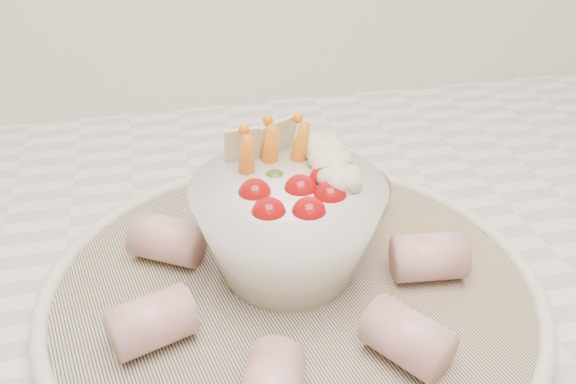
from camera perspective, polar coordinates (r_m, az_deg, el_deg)
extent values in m
cube|color=white|center=(0.57, 4.34, -5.73)|extent=(2.04, 0.62, 0.04)
cylinder|color=navy|center=(0.48, 0.40, -9.00)|extent=(0.43, 0.43, 0.01)
torus|color=silver|center=(0.48, 0.40, -8.32)|extent=(0.37, 0.37, 0.01)
sphere|color=#A00A0B|center=(0.43, -1.72, -2.03)|extent=(0.02, 0.02, 0.02)
sphere|color=#A00A0B|center=(0.43, 1.87, -2.01)|extent=(0.02, 0.02, 0.02)
sphere|color=#A00A0B|center=(0.44, 3.76, -0.53)|extent=(0.02, 0.02, 0.02)
sphere|color=#A00A0B|center=(0.45, -2.97, -0.31)|extent=(0.02, 0.02, 0.02)
sphere|color=#A00A0B|center=(0.45, 1.10, 0.07)|extent=(0.02, 0.02, 0.02)
sphere|color=#A00A0B|center=(0.46, 3.28, 0.92)|extent=(0.02, 0.02, 0.02)
sphere|color=#406020|center=(0.47, -1.18, 1.00)|extent=(0.02, 0.02, 0.02)
cone|color=orange|center=(0.47, -3.70, 2.35)|extent=(0.02, 0.03, 0.06)
cone|color=orange|center=(0.48, -1.61, 3.32)|extent=(0.02, 0.03, 0.06)
cone|color=orange|center=(0.48, 1.02, 3.46)|extent=(0.03, 0.03, 0.06)
sphere|color=silver|center=(0.48, 3.74, 1.91)|extent=(0.03, 0.03, 0.03)
sphere|color=silver|center=(0.45, 4.69, 0.40)|extent=(0.03, 0.03, 0.03)
sphere|color=silver|center=(0.49, 3.19, 3.10)|extent=(0.03, 0.03, 0.03)
cube|color=beige|center=(0.49, -3.50, 3.70)|extent=(0.04, 0.01, 0.04)
cube|color=beige|center=(0.50, -1.06, 4.32)|extent=(0.04, 0.03, 0.04)
cylinder|color=#BB5567|center=(0.49, 12.43, -5.66)|extent=(0.06, 0.04, 0.04)
cylinder|color=#BB5567|center=(0.55, 6.40, -0.64)|extent=(0.06, 0.06, 0.04)
cylinder|color=#BB5567|center=(0.56, -3.57, 0.26)|extent=(0.04, 0.06, 0.04)
cylinder|color=#BB5567|center=(0.50, -10.67, -4.17)|extent=(0.06, 0.06, 0.04)
cylinder|color=#BB5567|center=(0.43, -12.02, -11.23)|extent=(0.06, 0.05, 0.04)
cylinder|color=#BB5567|center=(0.42, 10.59, -12.61)|extent=(0.06, 0.06, 0.04)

